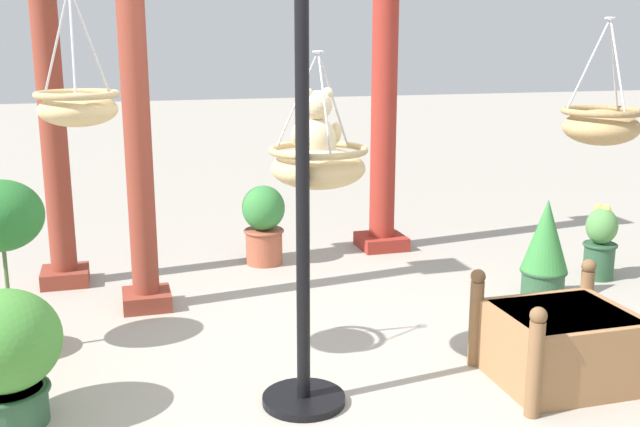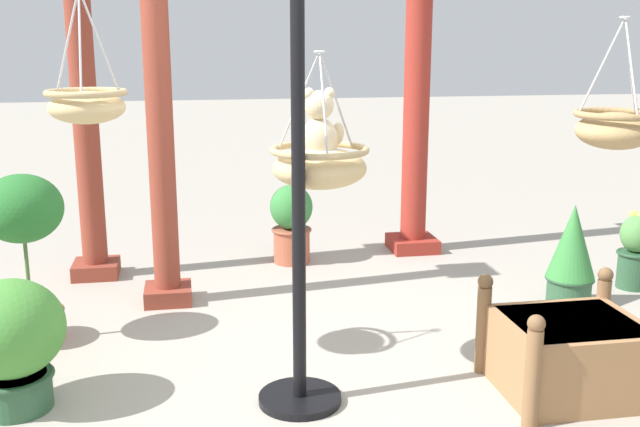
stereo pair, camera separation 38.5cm
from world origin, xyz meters
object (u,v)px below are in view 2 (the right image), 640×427
at_px(display_pole_central, 299,273).
at_px(potted_plant_trailing_ivy, 635,251).
at_px(hanging_basket_left_high, 87,104).
at_px(greenhouse_pillar_left, 85,116).
at_px(teddy_bear, 319,131).
at_px(greenhouse_pillar_right, 160,135).
at_px(wooden_planter_box, 570,352).
at_px(hanging_basket_right_low, 616,127).
at_px(potted_plant_bushy_green, 291,222).
at_px(potted_plant_small_succulent, 11,339).
at_px(greenhouse_pillar_far_back, 416,105).
at_px(hanging_basket_with_teddy, 320,165).
at_px(potted_plant_flowering_red, 24,238).
at_px(potted_plant_broad_leaf, 572,255).

relative_size(display_pole_central, potted_plant_trailing_ivy, 3.90).
height_order(hanging_basket_left_high, greenhouse_pillar_left, greenhouse_pillar_left).
bearing_deg(teddy_bear, greenhouse_pillar_left, 124.26).
xyz_separation_m(greenhouse_pillar_right, wooden_planter_box, (2.18, -1.83, -0.99)).
bearing_deg(greenhouse_pillar_right, teddy_bear, -58.52).
relative_size(hanging_basket_right_low, potted_plant_bushy_green, 1.01).
height_order(display_pole_central, greenhouse_pillar_left, greenhouse_pillar_left).
bearing_deg(potted_plant_small_succulent, greenhouse_pillar_far_back, 41.00).
xyz_separation_m(display_pole_central, hanging_basket_with_teddy, (0.15, 0.25, 0.51)).
bearing_deg(hanging_basket_right_low, potted_plant_bushy_green, 118.65).
xyz_separation_m(greenhouse_pillar_right, potted_plant_flowering_red, (-0.83, -0.60, -0.54)).
height_order(hanging_basket_right_low, potted_plant_broad_leaf, hanging_basket_right_low).
bearing_deg(hanging_basket_with_teddy, display_pole_central, -120.96).
xyz_separation_m(display_pole_central, potted_plant_bushy_green, (0.31, 2.52, -0.36)).
bearing_deg(hanging_basket_left_high, display_pole_central, -26.79).
relative_size(teddy_bear, wooden_planter_box, 0.48).
bearing_deg(greenhouse_pillar_left, hanging_basket_right_low, -38.94).
relative_size(greenhouse_pillar_right, potted_plant_broad_leaf, 3.40).
distance_m(teddy_bear, potted_plant_bushy_green, 2.49).
distance_m(hanging_basket_left_high, greenhouse_pillar_left, 1.92).
bearing_deg(wooden_planter_box, potted_plant_broad_leaf, 61.83).
relative_size(teddy_bear, hanging_basket_right_low, 0.58).
xyz_separation_m(teddy_bear, greenhouse_pillar_left, (-1.46, 2.15, -0.11)).
height_order(greenhouse_pillar_right, wooden_planter_box, greenhouse_pillar_right).
distance_m(potted_plant_flowering_red, potted_plant_bushy_green, 2.36).
bearing_deg(potted_plant_trailing_ivy, potted_plant_broad_leaf, -157.46).
bearing_deg(potted_plant_broad_leaf, potted_plant_trailing_ivy, 22.54).
xyz_separation_m(hanging_basket_right_low, greenhouse_pillar_right, (-2.41, 1.70, -0.20)).
relative_size(teddy_bear, greenhouse_pillar_left, 0.15).
height_order(display_pole_central, potted_plant_trailing_ivy, display_pole_central).
bearing_deg(potted_plant_broad_leaf, potted_plant_small_succulent, -165.47).
relative_size(greenhouse_pillar_far_back, potted_plant_small_succulent, 3.91).
relative_size(hanging_basket_with_teddy, greenhouse_pillar_right, 0.28).
bearing_deg(potted_plant_trailing_ivy, hanging_basket_with_teddy, -156.67).
height_order(greenhouse_pillar_right, potted_plant_bushy_green, greenhouse_pillar_right).
bearing_deg(greenhouse_pillar_right, potted_plant_small_succulent, -116.07).
relative_size(hanging_basket_left_high, wooden_planter_box, 0.85).
xyz_separation_m(hanging_basket_right_low, wooden_planter_box, (-0.23, -0.13, -1.20)).
bearing_deg(teddy_bear, potted_plant_flowering_red, 154.21).
height_order(hanging_basket_with_teddy, hanging_basket_left_high, hanging_basket_left_high).
bearing_deg(hanging_basket_left_high, potted_plant_bushy_green, 55.72).
distance_m(greenhouse_pillar_far_back, potted_plant_trailing_ivy, 2.15).
relative_size(display_pole_central, hanging_basket_left_high, 3.35).
distance_m(potted_plant_flowering_red, potted_plant_broad_leaf, 3.69).
height_order(greenhouse_pillar_far_back, potted_plant_flowering_red, greenhouse_pillar_far_back).
bearing_deg(greenhouse_pillar_left, potted_plant_broad_leaf, -20.79).
distance_m(greenhouse_pillar_far_back, potted_plant_small_succulent, 3.96).
xyz_separation_m(greenhouse_pillar_right, potted_plant_small_succulent, (-0.74, -1.51, -0.84)).
bearing_deg(hanging_basket_right_low, hanging_basket_left_high, 168.92).
bearing_deg(greenhouse_pillar_far_back, hanging_basket_right_low, -84.84).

